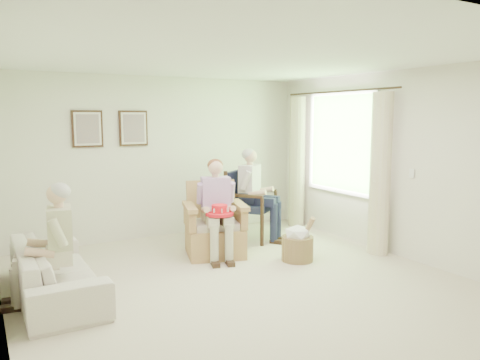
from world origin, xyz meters
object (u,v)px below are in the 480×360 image
Objects in this scene: wicker_armchair at (214,232)px; person_wicker at (218,202)px; person_sofa at (57,238)px; red_hat at (220,211)px; person_dark at (254,187)px; wood_armchair at (248,201)px; hatbox at (298,243)px; sofa at (56,270)px.

wicker_armchair is 0.77× the size of person_wicker.
person_sofa reaches higher than red_hat.
person_dark is at bearing 35.93° from red_hat.
wood_armchair is 0.76× the size of person_dark.
person_wicker is 1.24m from hatbox.
person_dark is at bearing -73.21° from sofa.
person_sofa is at bearing -168.36° from red_hat.
person_wicker reaches higher than wicker_armchair.
person_sofa is 1.96× the size of hatbox.
wood_armchair is 3.32m from sofa.
hatbox reaches higher than sofa.
person_wicker reaches higher than wood_armchair.
person_sofa is 3.30× the size of red_hat.
wood_armchair reaches higher than wicker_armchair.
red_hat is at bearing -94.25° from person_wicker.
wood_armchair is 0.81× the size of person_wicker.
sofa is 3.30m from person_dark.
wicker_armchair is 0.48m from person_wicker.
person_dark is 3.77× the size of red_hat.
person_wicker is 3.55× the size of red_hat.
wicker_armchair is 2.28m from sofa.
sofa is (-2.21, -0.56, -0.04)m from wicker_armchair.
wood_armchair is at bearing -70.23° from sofa.
person_sofa reaches higher than hatbox.
person_dark reaches higher than red_hat.
wood_armchair is at bearing 48.22° from wicker_armchair.
person_sofa is at bearing 162.45° from person_dark.
person_dark is 2.24× the size of hatbox.
sofa is at bearing -173.79° from red_hat.
person_dark reaches higher than wicker_armchair.
person_sofa reaches higher than wood_armchair.
red_hat is at bearing 110.15° from person_sofa.
wicker_armchair is at bearing 135.71° from hatbox.
hatbox is at bearing -28.52° from red_hat.
hatbox is (0.86, -0.70, -0.54)m from person_wicker.
wicker_armchair is 1.09m from wood_armchair.
red_hat is (-0.97, -0.89, 0.09)m from wood_armchair.
wood_armchair is 0.55× the size of sofa.
person_wicker is at bearing 179.74° from wood_armchair.
wood_armchair is at bearing 42.28° from red_hat.
person_sofa is (-3.11, -1.15, -0.15)m from person_dark.
sofa is at bearing -149.06° from wicker_armchair.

